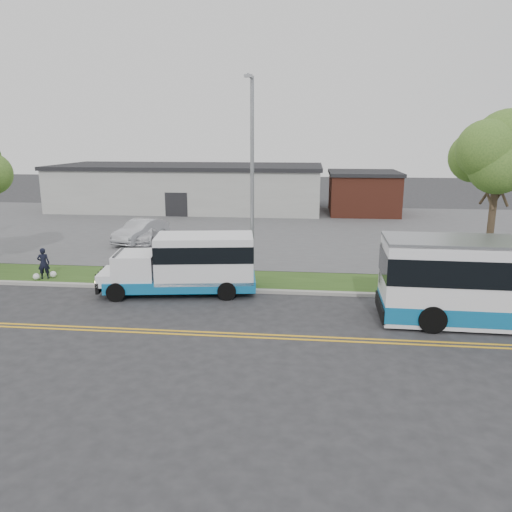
# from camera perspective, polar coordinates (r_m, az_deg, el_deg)

# --- Properties ---
(ground) EXTENTS (140.00, 140.00, 0.00)m
(ground) POSITION_cam_1_polar(r_m,az_deg,el_deg) (22.48, -8.91, -4.70)
(ground) COLOR #28282B
(ground) RESTS_ON ground
(lane_line_north) EXTENTS (70.00, 0.12, 0.01)m
(lane_line_north) POSITION_cam_1_polar(r_m,az_deg,el_deg) (19.01, -11.94, -8.25)
(lane_line_north) COLOR gold
(lane_line_north) RESTS_ON ground
(lane_line_south) EXTENTS (70.00, 0.12, 0.01)m
(lane_line_south) POSITION_cam_1_polar(r_m,az_deg,el_deg) (18.75, -12.22, -8.58)
(lane_line_south) COLOR gold
(lane_line_south) RESTS_ON ground
(curb) EXTENTS (80.00, 0.30, 0.15)m
(curb) POSITION_cam_1_polar(r_m,az_deg,el_deg) (23.47, -8.22, -3.70)
(curb) COLOR #9E9B93
(curb) RESTS_ON ground
(verge) EXTENTS (80.00, 3.30, 0.10)m
(verge) POSITION_cam_1_polar(r_m,az_deg,el_deg) (25.15, -7.20, -2.56)
(verge) COLOR #294717
(verge) RESTS_ON ground
(parking_lot) EXTENTS (80.00, 25.00, 0.10)m
(parking_lot) POSITION_cam_1_polar(r_m,az_deg,el_deg) (38.64, -2.38, 3.18)
(parking_lot) COLOR #4C4C4F
(parking_lot) RESTS_ON ground
(commercial_building) EXTENTS (25.40, 10.40, 4.35)m
(commercial_building) POSITION_cam_1_polar(r_m,az_deg,el_deg) (49.25, -7.61, 7.80)
(commercial_building) COLOR #9E9E99
(commercial_building) RESTS_ON ground
(brick_wing) EXTENTS (6.30, 7.30, 3.90)m
(brick_wing) POSITION_cam_1_polar(r_m,az_deg,el_deg) (47.09, 12.14, 7.09)
(brick_wing) COLOR brown
(brick_wing) RESTS_ON ground
(tree_east) EXTENTS (5.20, 5.20, 8.33)m
(tree_east) POSITION_cam_1_polar(r_m,az_deg,el_deg) (24.99, 26.00, 10.44)
(tree_east) COLOR #3D3021
(tree_east) RESTS_ON verge
(streetlight_near) EXTENTS (0.35, 1.53, 9.50)m
(streetlight_near) POSITION_cam_1_polar(r_m,az_deg,el_deg) (23.54, -0.46, 9.30)
(streetlight_near) COLOR gray
(streetlight_near) RESTS_ON verge
(shuttle_bus) EXTENTS (7.24, 3.25, 2.68)m
(shuttle_bus) POSITION_cam_1_polar(r_m,az_deg,el_deg) (22.63, -7.58, -0.75)
(shuttle_bus) COLOR #0E639A
(shuttle_bus) RESTS_ON ground
(pedestrian) EXTENTS (0.66, 0.54, 1.56)m
(pedestrian) POSITION_cam_1_polar(r_m,az_deg,el_deg) (26.68, -23.11, -0.77)
(pedestrian) COLOR black
(pedestrian) RESTS_ON verge
(parked_car_a) EXTENTS (2.81, 4.87, 1.52)m
(parked_car_a) POSITION_cam_1_polar(r_m,az_deg,el_deg) (33.95, -13.01, 2.79)
(parked_car_a) COLOR #ABACB2
(parked_car_a) RESTS_ON parking_lot
(parked_car_b) EXTENTS (2.02, 4.39, 1.24)m
(parked_car_b) POSITION_cam_1_polar(r_m,az_deg,el_deg) (34.13, -12.62, 2.64)
(parked_car_b) COLOR silver
(parked_car_b) RESTS_ON parking_lot
(grocery_bag_left) EXTENTS (0.32, 0.32, 0.32)m
(grocery_bag_left) POSITION_cam_1_polar(r_m,az_deg,el_deg) (26.77, -23.81, -2.17)
(grocery_bag_left) COLOR white
(grocery_bag_left) RESTS_ON verge
(grocery_bag_right) EXTENTS (0.32, 0.32, 0.32)m
(grocery_bag_right) POSITION_cam_1_polar(r_m,az_deg,el_deg) (26.90, -22.18, -1.94)
(grocery_bag_right) COLOR white
(grocery_bag_right) RESTS_ON verge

